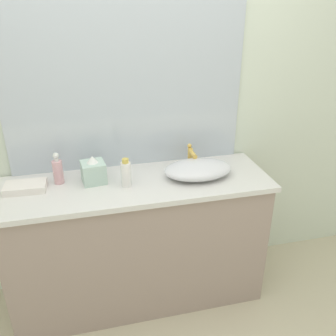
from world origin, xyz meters
TOP-DOWN VIEW (x-y plane):
  - bathroom_wall_rear at (0.00, 0.73)m, footprint 6.00×0.06m
  - vanity_counter at (-0.02, 0.43)m, footprint 1.59×0.52m
  - wall_mirror_panel at (-0.02, 0.69)m, footprint 1.43×0.01m
  - sink_basin at (0.36, 0.42)m, footprint 0.41×0.27m
  - faucet at (0.36, 0.57)m, footprint 0.03×0.14m
  - soap_dispenser at (-0.45, 0.53)m, footprint 0.06×0.06m
  - lotion_bottle at (-0.08, 0.40)m, footprint 0.06×0.06m
  - tissue_box at (-0.25, 0.50)m, footprint 0.15×0.15m
  - folded_hand_towel at (-0.63, 0.48)m, footprint 0.23×0.15m

SIDE VIEW (x-z plane):
  - vanity_counter at x=-0.02m, z-range 0.00..0.87m
  - folded_hand_towel at x=-0.63m, z-range 0.87..0.90m
  - sink_basin at x=0.36m, z-range 0.87..0.96m
  - tissue_box at x=-0.25m, z-range 0.85..1.02m
  - lotion_bottle at x=-0.08m, z-range 0.86..1.03m
  - soap_dispenser at x=-0.45m, z-range 0.85..1.04m
  - faucet at x=0.36m, z-range 0.87..1.02m
  - bathroom_wall_rear at x=0.00m, z-range 0.00..2.60m
  - wall_mirror_panel at x=-0.02m, z-range 0.87..1.83m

